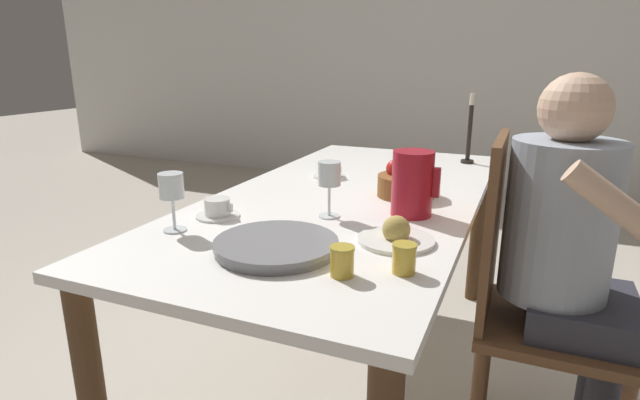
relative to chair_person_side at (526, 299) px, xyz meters
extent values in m
plane|color=beige|center=(-0.63, 0.15, -0.53)|extent=(20.00, 20.00, 0.00)
cube|color=white|center=(-0.63, 3.41, 0.77)|extent=(10.00, 0.06, 2.60)
cube|color=white|center=(-0.63, 0.15, 0.21)|extent=(0.89, 1.88, 0.03)
cylinder|color=#472D19|center=(-1.01, 1.03, -0.17)|extent=(0.07, 0.07, 0.73)
cylinder|color=#472D19|center=(-0.24, 1.03, -0.17)|extent=(0.07, 0.07, 0.73)
cylinder|color=brown|center=(0.27, 0.18, -0.31)|extent=(0.04, 0.04, 0.44)
cylinder|color=brown|center=(-0.10, 0.18, -0.31)|extent=(0.04, 0.04, 0.44)
cube|color=brown|center=(0.08, 0.00, -0.08)|extent=(0.42, 0.42, 0.03)
cube|color=brown|center=(-0.12, 0.00, 0.21)|extent=(0.03, 0.39, 0.55)
cylinder|color=#33333D|center=(0.23, 0.08, -0.30)|extent=(0.09, 0.09, 0.47)
cube|color=#33333D|center=(0.15, 0.00, -0.02)|extent=(0.30, 0.34, 0.11)
cylinder|color=#9EA8B7|center=(0.06, 0.00, 0.26)|extent=(0.30, 0.30, 0.46)
sphere|color=#D6AD8E|center=(0.06, 0.00, 0.57)|extent=(0.19, 0.19, 0.19)
cylinder|color=#D6AD8E|center=(0.16, -0.21, 0.37)|extent=(0.25, 0.06, 0.20)
cylinder|color=#A31423|center=(-0.36, -0.01, 0.33)|extent=(0.13, 0.13, 0.20)
cube|color=#A31423|center=(-0.29, -0.01, 0.34)|extent=(0.02, 0.02, 0.09)
cone|color=#A31423|center=(-0.41, -0.01, 0.41)|extent=(0.04, 0.04, 0.04)
cylinder|color=white|center=(-0.59, -0.13, 0.23)|extent=(0.07, 0.07, 0.00)
cylinder|color=white|center=(-0.59, -0.13, 0.28)|extent=(0.01, 0.01, 0.10)
cylinder|color=white|center=(-0.59, -0.13, 0.36)|extent=(0.07, 0.07, 0.07)
cylinder|color=white|center=(-0.95, -0.43, 0.23)|extent=(0.07, 0.07, 0.00)
cylinder|color=white|center=(-0.95, -0.43, 0.28)|extent=(0.01, 0.01, 0.09)
cylinder|color=white|center=(-0.95, -0.43, 0.36)|extent=(0.07, 0.07, 0.07)
cylinder|color=gold|center=(-0.95, -0.43, 0.34)|extent=(0.06, 0.06, 0.04)
cylinder|color=white|center=(-0.91, -0.27, 0.23)|extent=(0.14, 0.14, 0.01)
cylinder|color=white|center=(-0.91, -0.27, 0.26)|extent=(0.08, 0.08, 0.05)
cube|color=white|center=(-0.87, -0.27, 0.26)|extent=(0.01, 0.01, 0.03)
cylinder|color=white|center=(-0.79, 0.36, 0.23)|extent=(0.14, 0.14, 0.01)
cylinder|color=white|center=(-0.79, 0.36, 0.26)|extent=(0.08, 0.08, 0.05)
cube|color=white|center=(-0.75, 0.36, 0.26)|extent=(0.01, 0.01, 0.03)
cylinder|color=gray|center=(-0.61, -0.45, 0.23)|extent=(0.31, 0.31, 0.02)
cylinder|color=gray|center=(-0.61, -0.45, 0.25)|extent=(0.32, 0.32, 0.01)
cylinder|color=white|center=(-0.34, -0.27, 0.23)|extent=(0.21, 0.21, 0.01)
sphere|color=tan|center=(-0.34, -0.27, 0.26)|extent=(0.08, 0.08, 0.08)
cylinder|color=gold|center=(-0.28, -0.45, 0.26)|extent=(0.05, 0.05, 0.07)
cylinder|color=gold|center=(-0.28, -0.45, 0.29)|extent=(0.06, 0.06, 0.01)
cylinder|color=gold|center=(-0.40, -0.53, 0.26)|extent=(0.05, 0.05, 0.07)
cylinder|color=gold|center=(-0.40, -0.53, 0.29)|extent=(0.06, 0.06, 0.01)
cylinder|color=brown|center=(-0.43, 0.20, 0.26)|extent=(0.20, 0.20, 0.08)
sphere|color=gold|center=(-0.38, 0.20, 0.32)|extent=(0.06, 0.06, 0.06)
sphere|color=gold|center=(-0.43, 0.24, 0.32)|extent=(0.06, 0.06, 0.06)
sphere|color=red|center=(-0.48, 0.21, 0.32)|extent=(0.06, 0.06, 0.06)
sphere|color=red|center=(-0.42, 0.15, 0.32)|extent=(0.06, 0.06, 0.06)
cylinder|color=black|center=(-0.30, 0.88, 0.23)|extent=(0.06, 0.06, 0.01)
cylinder|color=black|center=(-0.30, 0.88, 0.37)|extent=(0.02, 0.02, 0.26)
cylinder|color=beige|center=(-0.30, 0.88, 0.52)|extent=(0.02, 0.02, 0.05)
camera|label=1|loc=(-0.04, -1.51, 0.71)|focal=28.00mm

